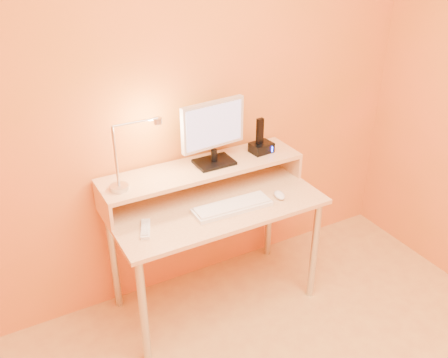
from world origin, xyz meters
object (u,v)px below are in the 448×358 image
lamp_base (119,187)px  remote_control (145,229)px  keyboard (232,207)px  phone_dock (261,148)px  mouse (279,195)px  monitor_panel (213,125)px

lamp_base → remote_control: 0.26m
lamp_base → keyboard: lamp_base is taller
lamp_base → remote_control: (0.06, -0.20, -0.16)m
phone_dock → mouse: size_ratio=1.33×
lamp_base → mouse: lamp_base is taller
phone_dock → keyboard: 0.47m
lamp_base → mouse: (0.85, -0.25, -0.16)m
monitor_panel → mouse: bearing=-52.9°
phone_dock → remote_control: 0.89m
phone_dock → mouse: 0.34m
phone_dock → monitor_panel: bearing=173.3°
monitor_panel → keyboard: monitor_panel is taller
phone_dock → mouse: (-0.05, -0.28, -0.17)m
lamp_base → keyboard: bearing=-22.5°
keyboard → mouse: size_ratio=4.56×
phone_dock → keyboard: (-0.35, -0.26, -0.18)m
phone_dock → remote_control: (-0.84, -0.23, -0.18)m
remote_control → phone_dock: bearing=37.3°
lamp_base → phone_dock: bearing=1.9°
remote_control → monitor_panel: bearing=46.8°
mouse → monitor_panel: bearing=144.6°
lamp_base → remote_control: lamp_base is taller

